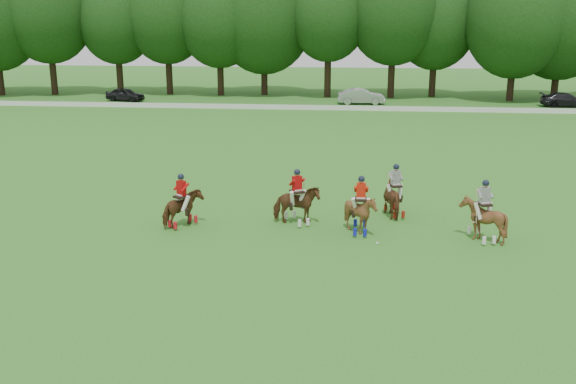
# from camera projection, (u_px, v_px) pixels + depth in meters

# --- Properties ---
(ground) EXTENTS (180.00, 180.00, 0.00)m
(ground) POSITION_uv_depth(u_px,v_px,m) (268.00, 263.00, 22.11)
(ground) COLOR #296F1F
(ground) RESTS_ON ground
(tree_line) EXTENTS (117.98, 14.32, 14.75)m
(tree_line) POSITION_uv_depth(u_px,v_px,m) (331.00, 17.00, 66.03)
(tree_line) COLOR black
(tree_line) RESTS_ON ground
(boundary_rail) EXTENTS (120.00, 0.10, 0.44)m
(boundary_rail) POSITION_uv_depth(u_px,v_px,m) (323.00, 108.00, 58.52)
(boundary_rail) COLOR white
(boundary_rail) RESTS_ON ground
(car_left) EXTENTS (4.14, 2.31, 1.33)m
(car_left) POSITION_uv_depth(u_px,v_px,m) (125.00, 94.00, 64.72)
(car_left) COLOR black
(car_left) RESTS_ON ground
(car_mid) EXTENTS (4.67, 1.92, 1.50)m
(car_mid) POSITION_uv_depth(u_px,v_px,m) (361.00, 96.00, 62.35)
(car_mid) COLOR #AAAAAF
(car_mid) RESTS_ON ground
(car_right) EXTENTS (4.58, 1.89, 1.33)m
(car_right) POSITION_uv_depth(u_px,v_px,m) (566.00, 100.00, 60.48)
(car_right) COLOR black
(car_right) RESTS_ON ground
(polo_red_a) EXTENTS (1.64, 1.88, 2.19)m
(polo_red_a) POSITION_uv_depth(u_px,v_px,m) (182.00, 208.00, 25.73)
(polo_red_a) COLOR #4F2715
(polo_red_a) RESTS_ON ground
(polo_red_b) EXTENTS (2.05, 1.99, 2.29)m
(polo_red_b) POSITION_uv_depth(u_px,v_px,m) (297.00, 205.00, 26.08)
(polo_red_b) COLOR #4F2715
(polo_red_b) RESTS_ON ground
(polo_red_c) EXTENTS (1.30, 1.46, 2.30)m
(polo_red_c) POSITION_uv_depth(u_px,v_px,m) (360.00, 213.00, 24.95)
(polo_red_c) COLOR #4F2715
(polo_red_c) RESTS_ON ground
(polo_stripe_a) EXTENTS (1.33, 1.99, 2.26)m
(polo_stripe_a) POSITION_uv_depth(u_px,v_px,m) (395.00, 197.00, 27.13)
(polo_stripe_a) COLOR #4F2715
(polo_stripe_a) RESTS_ON ground
(polo_stripe_b) EXTENTS (1.71, 1.82, 2.36)m
(polo_stripe_b) POSITION_uv_depth(u_px,v_px,m) (483.00, 219.00, 24.11)
(polo_stripe_b) COLOR #4F2715
(polo_stripe_b) RESTS_ON ground
(polo_ball) EXTENTS (0.09, 0.09, 0.09)m
(polo_ball) POSITION_uv_depth(u_px,v_px,m) (377.00, 243.00, 23.91)
(polo_ball) COLOR white
(polo_ball) RESTS_ON ground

